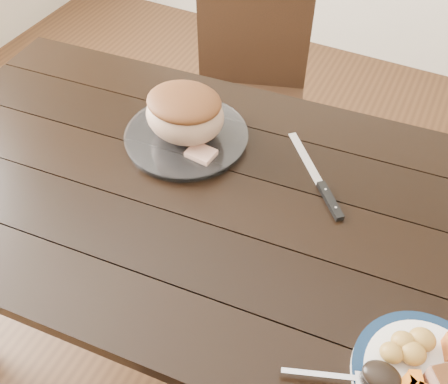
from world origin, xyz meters
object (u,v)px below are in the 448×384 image
at_px(fork, 338,377).
at_px(carving_knife, 324,189).
at_px(chair_far, 249,87).
at_px(dining_table, 200,214).
at_px(dinner_plate, 424,378).
at_px(roast_joint, 185,115).
at_px(serving_platter, 187,137).

relative_size(fork, carving_knife, 0.68).
height_order(chair_far, carving_knife, chair_far).
bearing_deg(dining_table, chair_far, 104.47).
xyz_separation_m(dining_table, dinner_plate, (0.59, -0.23, 0.10)).
xyz_separation_m(dining_table, roast_joint, (-0.12, 0.15, 0.18)).
xyz_separation_m(dining_table, carving_knife, (0.28, 0.13, 0.10)).
bearing_deg(dining_table, dinner_plate, -21.50).
xyz_separation_m(serving_platter, fork, (0.57, -0.45, 0.01)).
xyz_separation_m(dining_table, serving_platter, (-0.12, 0.15, 0.10)).
relative_size(dinner_plate, serving_platter, 0.81).
distance_m(chair_far, carving_knife, 0.79).
xyz_separation_m(dinner_plate, roast_joint, (-0.71, 0.38, 0.08)).
bearing_deg(serving_platter, fork, -38.58).
height_order(dinner_plate, fork, fork).
bearing_deg(carving_knife, roast_joint, -133.85).
distance_m(serving_platter, roast_joint, 0.08).
bearing_deg(chair_far, fork, 103.46).
bearing_deg(dinner_plate, serving_platter, 151.75).
distance_m(dining_table, chair_far, 0.77).
relative_size(dining_table, fork, 9.65).
bearing_deg(carving_knife, fork, -19.97).
bearing_deg(chair_far, dining_table, 86.25).
xyz_separation_m(dinner_plate, fork, (-0.14, -0.07, 0.01)).
relative_size(dinner_plate, carving_knife, 1.04).
height_order(dining_table, fork, fork).
height_order(chair_far, dinner_plate, chair_far).
bearing_deg(fork, chair_far, 101.48).
bearing_deg(dinner_plate, dining_table, 158.50).
relative_size(fork, roast_joint, 0.82).
relative_size(chair_far, roast_joint, 4.43).
xyz_separation_m(serving_platter, roast_joint, (0.00, 0.00, 0.08)).
distance_m(dining_table, dinner_plate, 0.65).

